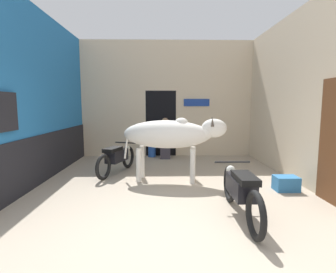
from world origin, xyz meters
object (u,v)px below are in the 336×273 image
at_px(motorcycle_far, 117,157).
at_px(plastic_stool, 152,149).
at_px(cow, 171,135).
at_px(motorcycle_near, 241,190).
at_px(shopkeeper_seated, 165,137).
at_px(crate, 286,183).

bearing_deg(motorcycle_far, plastic_stool, 69.27).
distance_m(cow, motorcycle_near, 2.22).
relative_size(cow, motorcycle_far, 1.34).
xyz_separation_m(motorcycle_near, shopkeeper_seated, (-1.06, 4.35, 0.25)).
bearing_deg(motorcycle_near, cow, 116.36).
bearing_deg(crate, motorcycle_near, -136.48).
distance_m(motorcycle_near, shopkeeper_seated, 4.48).
distance_m(motorcycle_near, plastic_stool, 4.82).
relative_size(motorcycle_near, plastic_stool, 4.15).
xyz_separation_m(motorcycle_far, shopkeeper_seated, (1.19, 1.80, 0.27)).
bearing_deg(motorcycle_far, motorcycle_near, -48.56).
relative_size(cow, shopkeeper_seated, 1.81).
distance_m(motorcycle_far, plastic_stool, 2.18).
xyz_separation_m(cow, plastic_stool, (-0.53, 2.67, -0.77)).
relative_size(plastic_stool, crate, 1.04).
bearing_deg(crate, plastic_stool, 128.81).
xyz_separation_m(shopkeeper_seated, plastic_stool, (-0.42, 0.24, -0.42)).
distance_m(cow, crate, 2.48).
relative_size(motorcycle_far, plastic_stool, 3.68).
xyz_separation_m(cow, shopkeeper_seated, (-0.11, 2.43, -0.35)).
distance_m(motorcycle_far, shopkeeper_seated, 2.17).
distance_m(cow, shopkeeper_seated, 2.46).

